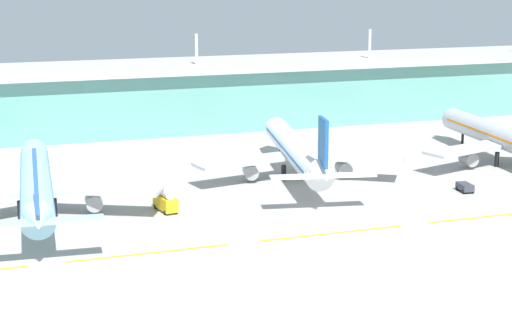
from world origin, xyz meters
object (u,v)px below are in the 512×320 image
at_px(pushback_tug, 465,187).
at_px(fuel_truck, 166,200).
at_px(airliner_far_middle, 507,139).
at_px(airliner_near_middle, 36,184).
at_px(airliner_center, 296,151).

bearing_deg(pushback_tug, fuel_truck, 174.47).
bearing_deg(airliner_far_middle, pushback_tug, -140.88).
height_order(pushback_tug, fuel_truck, fuel_truck).
xyz_separation_m(airliner_near_middle, airliner_center, (58.88, 11.39, -0.00)).
bearing_deg(fuel_truck, airliner_near_middle, 167.91).
height_order(airliner_center, airliner_far_middle, same).
xyz_separation_m(airliner_near_middle, pushback_tug, (89.07, -11.49, -5.35)).
bearing_deg(pushback_tug, airliner_far_middle, 39.12).
bearing_deg(fuel_truck, airliner_far_middle, 8.40).
bearing_deg(airliner_near_middle, pushback_tug, -7.35).
distance_m(airliner_near_middle, pushback_tug, 89.97).
relative_size(airliner_far_middle, fuel_truck, 8.86).
bearing_deg(airliner_far_middle, airliner_near_middle, -176.04).
distance_m(airliner_center, pushback_tug, 38.26).
xyz_separation_m(airliner_center, pushback_tug, (30.19, -22.88, -5.35)).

